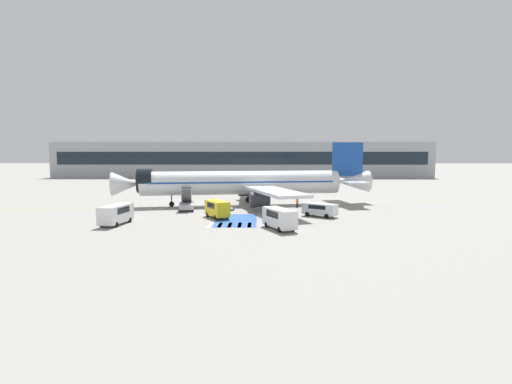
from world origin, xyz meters
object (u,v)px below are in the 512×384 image
(baggage_cart, at_px, (227,208))
(fuel_tanker, at_px, (278,184))
(service_van_2, at_px, (279,217))
(terminal_building, at_px, (242,160))
(boarding_stairs_forward, at_px, (187,204))
(ground_crew_0, at_px, (212,203))
(ground_crew_1, at_px, (297,201))
(service_van_0, at_px, (320,209))
(airliner, at_px, (246,183))
(service_van_3, at_px, (217,208))
(service_van_1, at_px, (116,213))

(baggage_cart, bearing_deg, fuel_tanker, -130.41)
(service_van_2, height_order, terminal_building, terminal_building)
(boarding_stairs_forward, relative_size, ground_crew_0, 3.11)
(service_van_2, bearing_deg, boarding_stairs_forward, -73.50)
(service_van_2, bearing_deg, baggage_cart, -90.04)
(baggage_cart, xyz_separation_m, ground_crew_1, (11.13, 3.12, 0.80))
(service_van_0, xyz_separation_m, terminal_building, (-14.72, 93.10, 5.34))
(boarding_stairs_forward, bearing_deg, ground_crew_1, 1.98)
(airliner, relative_size, ground_crew_0, 24.61)
(fuel_tanker, height_order, service_van_2, fuel_tanker)
(terminal_building, bearing_deg, ground_crew_1, -81.45)
(boarding_stairs_forward, xyz_separation_m, service_van_3, (5.53, -7.39, 0.37))
(airliner, xyz_separation_m, service_van_2, (4.66, -21.61, -2.35))
(airliner, bearing_deg, ground_crew_0, 129.90)
(service_van_2, height_order, ground_crew_0, service_van_2)
(service_van_3, relative_size, ground_crew_1, 2.65)
(baggage_cart, bearing_deg, terminal_building, -112.78)
(boarding_stairs_forward, relative_size, service_van_1, 0.95)
(baggage_cart, bearing_deg, ground_crew_1, 171.94)
(service_van_2, xyz_separation_m, terminal_building, (-8.69, 102.40, 5.04))
(service_van_3, xyz_separation_m, ground_crew_0, (-1.56, 7.71, -0.35))
(service_van_1, xyz_separation_m, ground_crew_0, (10.29, 13.00, -0.41))
(fuel_tanker, relative_size, service_van_1, 1.59)
(baggage_cart, height_order, ground_crew_0, ground_crew_0)
(fuel_tanker, bearing_deg, baggage_cart, 164.61)
(fuel_tanker, xyz_separation_m, baggage_cart, (-9.25, -30.84, -1.42))
(service_van_3, height_order, terminal_building, terminal_building)
(fuel_tanker, relative_size, baggage_cart, 3.06)
(service_van_1, bearing_deg, ground_crew_1, -137.42)
(service_van_0, xyz_separation_m, ground_crew_1, (-2.19, 9.78, -0.06))
(service_van_2, height_order, service_van_3, service_van_2)
(ground_crew_1, bearing_deg, service_van_2, 75.62)
(service_van_0, bearing_deg, ground_crew_1, -131.32)
(ground_crew_0, height_order, ground_crew_1, ground_crew_1)
(ground_crew_1, bearing_deg, service_van_3, 39.69)
(service_van_1, relative_size, ground_crew_1, 3.16)
(airliner, height_order, service_van_3, airliner)
(ground_crew_0, bearing_deg, terminal_building, -80.52)
(ground_crew_0, bearing_deg, service_van_2, 131.20)
(service_van_1, xyz_separation_m, ground_crew_1, (23.71, 16.22, -0.37))
(fuel_tanker, bearing_deg, service_van_1, 154.89)
(terminal_building, bearing_deg, service_van_3, -89.59)
(boarding_stairs_forward, relative_size, terminal_building, 0.04)
(terminal_building, bearing_deg, baggage_cart, -89.07)
(service_van_2, xyz_separation_m, service_van_3, (-8.01, 8.15, -0.05))
(airliner, relative_size, boarding_stairs_forward, 7.92)
(ground_crew_1, relative_size, terminal_building, 0.01)
(ground_crew_1, bearing_deg, airliner, -19.59)
(airliner, distance_m, terminal_building, 80.93)
(service_van_3, bearing_deg, service_van_0, 155.40)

